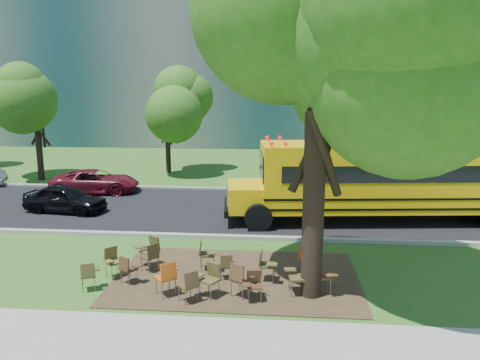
# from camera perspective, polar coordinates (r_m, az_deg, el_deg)

# --- Properties ---
(ground) EXTENTS (160.00, 160.00, 0.00)m
(ground) POSITION_cam_1_polar(r_m,az_deg,el_deg) (14.47, -4.24, -10.87)
(ground) COLOR #2A541A
(ground) RESTS_ON ground
(dirt_patch) EXTENTS (7.00, 4.50, 0.03)m
(dirt_patch) POSITION_cam_1_polar(r_m,az_deg,el_deg) (13.89, -0.42, -11.76)
(dirt_patch) COLOR #382819
(dirt_patch) RESTS_ON ground
(asphalt_road) EXTENTS (80.00, 8.00, 0.04)m
(asphalt_road) POSITION_cam_1_polar(r_m,az_deg,el_deg) (21.06, -1.18, -3.67)
(asphalt_road) COLOR black
(asphalt_road) RESTS_ON ground
(kerb_near) EXTENTS (80.00, 0.25, 0.14)m
(kerb_near) POSITION_cam_1_polar(r_m,az_deg,el_deg) (17.23, -2.63, -6.92)
(kerb_near) COLOR gray
(kerb_near) RESTS_ON ground
(kerb_far) EXTENTS (80.00, 0.25, 0.14)m
(kerb_far) POSITION_cam_1_polar(r_m,az_deg,el_deg) (25.01, -0.16, -1.15)
(kerb_far) COLOR gray
(kerb_far) RESTS_ON ground
(building_main) EXTENTS (38.00, 16.00, 22.00)m
(building_main) POSITION_cam_1_polar(r_m,az_deg,el_deg) (50.58, -6.94, 17.50)
(building_main) COLOR slate
(building_main) RESTS_ON ground
(bg_tree_0) EXTENTS (5.20, 5.20, 7.18)m
(bg_tree_0) POSITION_cam_1_polar(r_m,az_deg,el_deg) (29.85, -23.69, 8.65)
(bg_tree_0) COLOR black
(bg_tree_0) RESTS_ON ground
(bg_tree_2) EXTENTS (4.80, 4.80, 6.62)m
(bg_tree_2) POSITION_cam_1_polar(r_m,az_deg,el_deg) (30.13, -8.92, 8.79)
(bg_tree_2) COLOR black
(bg_tree_2) RESTS_ON ground
(bg_tree_3) EXTENTS (5.60, 5.60, 7.84)m
(bg_tree_3) POSITION_cam_1_polar(r_m,az_deg,el_deg) (27.83, 17.31, 9.91)
(bg_tree_3) COLOR black
(bg_tree_3) RESTS_ON ground
(main_tree) EXTENTS (7.20, 7.20, 9.80)m
(main_tree) POSITION_cam_1_polar(r_m,az_deg,el_deg) (11.77, 9.52, 14.70)
(main_tree) COLOR black
(main_tree) RESTS_ON ground
(school_bus) EXTENTS (13.41, 4.27, 3.22)m
(school_bus) POSITION_cam_1_polar(r_m,az_deg,el_deg) (20.17, 19.33, 0.40)
(school_bus) COLOR #E7B107
(school_bus) RESTS_ON ground
(chair_0) EXTENTS (0.55, 0.64, 0.81)m
(chair_0) POSITION_cam_1_polar(r_m,az_deg,el_deg) (13.53, -17.95, -10.75)
(chair_0) COLOR #453F1D
(chair_0) RESTS_ON ground
(chair_1) EXTENTS (0.69, 0.54, 0.82)m
(chair_1) POSITION_cam_1_polar(r_m,az_deg,el_deg) (13.64, -13.50, -10.29)
(chair_1) COLOR #442B18
(chair_1) RESTS_ON ground
(chair_2) EXTENTS (0.66, 0.83, 0.97)m
(chair_2) POSITION_cam_1_polar(r_m,az_deg,el_deg) (12.70, -8.85, -11.30)
(chair_2) COLOR #CF5616
(chair_2) RESTS_ON ground
(chair_3) EXTENTS (0.77, 0.61, 0.92)m
(chair_3) POSITION_cam_1_polar(r_m,az_deg,el_deg) (12.56, -3.71, -11.61)
(chair_3) COLOR #4D4421
(chair_3) RESTS_ON ground
(chair_4) EXTENTS (0.81, 0.64, 0.96)m
(chair_4) POSITION_cam_1_polar(r_m,az_deg,el_deg) (12.45, 0.10, -11.70)
(chair_4) COLOR #4D311B
(chair_4) RESTS_ON ground
(chair_5) EXTENTS (0.54, 0.55, 0.80)m
(chair_5) POSITION_cam_1_polar(r_m,az_deg,el_deg) (12.33, 1.64, -12.41)
(chair_5) COLOR #462E19
(chair_5) RESTS_ON ground
(chair_6) EXTENTS (0.65, 0.64, 0.95)m
(chair_6) POSITION_cam_1_polar(r_m,az_deg,el_deg) (12.72, 7.27, -11.28)
(chair_6) COLOR #463C1E
(chair_6) RESTS_ON ground
(chair_7) EXTENTS (0.72, 0.66, 0.97)m
(chair_7) POSITION_cam_1_polar(r_m,az_deg,el_deg) (12.82, 9.71, -11.13)
(chair_7) COLOR #4D341B
(chair_7) RESTS_ON ground
(chair_8) EXTENTS (0.60, 0.76, 0.89)m
(chair_8) POSITION_cam_1_polar(r_m,az_deg,el_deg) (14.36, -10.78, -8.88)
(chair_8) COLOR #41361C
(chair_8) RESTS_ON ground
(chair_9) EXTENTS (0.81, 0.64, 0.96)m
(chair_9) POSITION_cam_1_polar(r_m,az_deg,el_deg) (14.76, -10.86, -8.15)
(chair_9) COLOR #4B4420
(chair_9) RESTS_ON ground
(chair_10) EXTENTS (0.65, 0.65, 0.96)m
(chair_10) POSITION_cam_1_polar(r_m,az_deg,el_deg) (14.23, -4.25, -8.70)
(chair_10) COLOR #46411E
(chair_10) RESTS_ON ground
(chair_11) EXTENTS (0.52, 0.57, 0.77)m
(chair_11) POSITION_cam_1_polar(r_m,az_deg,el_deg) (13.59, -1.64, -10.20)
(chair_11) COLOR #453B1E
(chair_11) RESTS_ON ground
(chair_12) EXTENTS (0.54, 0.63, 0.93)m
(chair_12) POSITION_cam_1_polar(r_m,az_deg,el_deg) (13.46, 3.11, -9.98)
(chair_12) COLOR #48441F
(chair_12) RESTS_ON ground
(chair_13) EXTENTS (0.55, 0.47, 0.80)m
(chair_13) POSITION_cam_1_polar(r_m,az_deg,el_deg) (14.30, 8.02, -9.12)
(chair_13) COLOR #D04316
(chair_13) RESTS_ON ground
(chair_14) EXTENTS (0.60, 0.76, 0.88)m
(chair_14) POSITION_cam_1_polar(r_m,az_deg,el_deg) (14.25, -15.31, -9.26)
(chair_14) COLOR brown
(chair_14) RESTS_ON ground
(chair_15) EXTENTS (0.59, 0.75, 0.87)m
(chair_15) POSITION_cam_1_polar(r_m,az_deg,el_deg) (12.27, -6.14, -12.37)
(chair_15) COLOR #4C361B
(chair_15) RESTS_ON ground
(black_car) EXTENTS (3.78, 1.93, 1.23)m
(black_car) POSITION_cam_1_polar(r_m,az_deg,el_deg) (21.96, -20.53, -2.17)
(black_car) COLOR black
(black_car) RESTS_ON ground
(bg_car_red) EXTENTS (4.66, 2.59, 1.23)m
(bg_car_red) POSITION_cam_1_polar(r_m,az_deg,el_deg) (25.45, -17.21, -0.18)
(bg_car_red) COLOR #520E19
(bg_car_red) RESTS_ON ground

